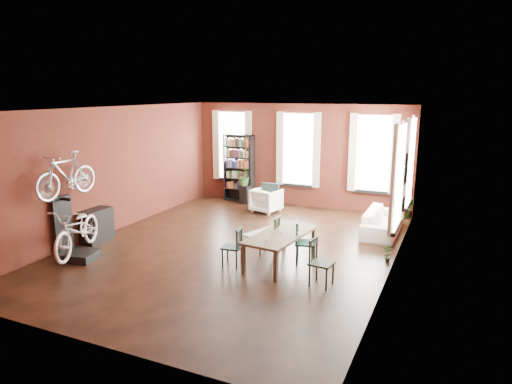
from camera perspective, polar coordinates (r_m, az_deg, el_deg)
The scene contains 19 objects.
room at distance 10.63m, azimuth -0.11°, elevation 4.72°, with size 9.00×9.04×3.22m.
dining_table at distance 9.72m, azimuth 3.09°, elevation -7.04°, with size 0.87×1.92×0.65m, color brown.
dining_chair_a at distance 9.55m, azimuth -3.04°, elevation -6.85°, with size 0.38×0.38×0.83m, color #1A373A.
dining_chair_b at distance 10.15m, azimuth 1.71°, elevation -5.49°, with size 0.41×0.41×0.88m, color black.
dining_chair_c at distance 8.68m, azimuth 8.21°, elevation -8.78°, with size 0.41×0.41×0.89m, color black.
dining_chair_d at distance 9.70m, azimuth 6.21°, elevation -6.32°, with size 0.42×0.42×0.92m, color #1A3A39.
bookshelf at distance 15.03m, azimuth -2.15°, elevation 3.03°, with size 1.00×0.32×2.20m, color black.
white_armchair at distance 13.72m, azimuth 1.31°, elevation -0.91°, with size 0.76×0.71×0.78m, color white.
cream_sofa at distance 12.12m, azimuth 15.61°, elevation -3.13°, with size 2.08×0.61×0.81m, color beige.
striped_rug at distance 11.86m, azimuth 2.46°, elevation -5.02°, with size 0.95×1.51×0.01m, color black.
bike_trainer at distance 10.66m, azimuth -21.02°, elevation -7.46°, with size 0.61×0.61×0.18m, color black.
bike_wall_rack at distance 11.13m, azimuth -23.00°, elevation -3.76°, with size 0.16×0.60×1.30m, color black.
console_table at distance 11.71m, azimuth -19.29°, elevation -3.95°, with size 0.40×0.80×0.80m, color black.
plant_stand at distance 14.78m, azimuth -1.32°, elevation -0.31°, with size 0.30×0.30×0.59m, color black.
plant_by_sofa at distance 13.77m, azimuth 18.36°, elevation -2.59°, with size 0.35×0.63×0.28m, color #2A5522.
plant_small at distance 10.24m, azimuth 16.06°, elevation -8.05°, with size 0.20×0.37×0.13m, color #2C5020.
bicycle_floor at distance 10.35m, azimuth -21.60°, elevation -1.91°, with size 0.68×1.03×1.96m, color silver.
bicycle_hung at distance 10.65m, azimuth -22.76°, elevation 3.74°, with size 0.47×1.00×1.66m, color #A5A8AD.
plant_on_stand at distance 14.68m, azimuth -1.45°, elevation 1.74°, with size 0.56×0.62×0.48m, color #305321.
Camera 1 is at (4.58, -8.98, 3.59)m, focal length 32.00 mm.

